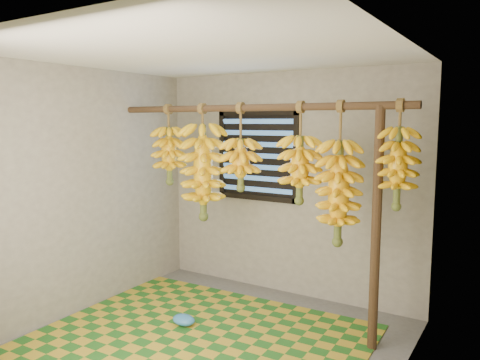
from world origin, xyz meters
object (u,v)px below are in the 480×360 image
Objects in this scene: banana_bunch_c at (241,164)px; banana_bunch_e at (339,193)px; woven_mat at (199,339)px; banana_bunch_f at (398,168)px; banana_bunch_b at (203,172)px; banana_bunch_d at (300,169)px; banana_bunch_a at (169,155)px; plastic_bag at (184,320)px; support_post at (376,231)px.

banana_bunch_c is 0.98m from banana_bunch_e.
banana_bunch_f is at bearing 23.33° from woven_mat.
woven_mat is 2.20m from banana_bunch_f.
banana_bunch_b and banana_bunch_f have the same top height.
banana_bunch_e is at bearing -0.00° from banana_bunch_d.
banana_bunch_a and banana_bunch_e have the same top height.
banana_bunch_b is (0.43, -0.00, -0.15)m from banana_bunch_a.
banana_bunch_a is at bearing 180.00° from banana_bunch_f.
banana_bunch_d is at bearing 44.81° from woven_mat.
banana_bunch_a is (-0.55, 0.49, 1.47)m from plastic_bag.
woven_mat is 3.18× the size of banana_bunch_f.
banana_bunch_a is 0.95× the size of banana_bunch_f.
support_post is at bearing 0.00° from banana_bunch_a.
woven_mat is 2.39× the size of banana_bunch_b.
banana_bunch_c reaches higher than woven_mat.
banana_bunch_a is at bearing 180.00° from banana_bunch_e.
woven_mat is 0.32m from plastic_bag.
banana_bunch_d is (1.04, 0.00, 0.08)m from banana_bunch_b.
woven_mat is 1.74m from banana_bunch_e.
woven_mat is 1.57m from banana_bunch_b.
banana_bunch_b is at bearing -0.00° from banana_bunch_a.
banana_bunch_f is (1.44, -0.00, 0.04)m from banana_bunch_c.
banana_bunch_b is at bearing 122.66° from woven_mat.
banana_bunch_e is 1.41× the size of banana_bunch_f.
banana_bunch_f is (1.47, 0.63, 1.51)m from woven_mat.
banana_bunch_a is 0.92× the size of banana_bunch_d.
banana_bunch_e and banana_bunch_f have the same top height.
banana_bunch_c is at bearing 0.00° from banana_bunch_a.
banana_bunch_b and banana_bunch_d have the same top height.
support_post reaches higher than plastic_bag.
banana_bunch_b is 1.88m from banana_bunch_f.
banana_bunch_a is at bearing -180.00° from banana_bunch_d.
banana_bunch_d is (0.64, 0.63, 1.46)m from woven_mat.
support_post is 2.45× the size of banana_bunch_a.
banana_bunch_c is at bearing 180.00° from support_post.
plastic_bag is 0.19× the size of banana_bunch_e.
banana_bunch_d is at bearing 0.00° from banana_bunch_c.
support_post is 1.77m from woven_mat.
banana_bunch_d and banana_bunch_e have the same top height.
banana_bunch_e is at bearing -0.00° from banana_bunch_c.
banana_bunch_e is (1.83, -0.00, -0.24)m from banana_bunch_a.
banana_bunch_e is 0.53m from banana_bunch_f.
banana_bunch_b is at bearing -180.00° from banana_bunch_f.
banana_bunch_d is (-0.68, 0.00, 0.46)m from support_post.
banana_bunch_d is (0.92, 0.49, 1.40)m from plastic_bag.
banana_bunch_e reaches higher than plastic_bag.
plastic_bag is at bearing -75.96° from banana_bunch_b.
woven_mat is (-1.32, -0.63, -0.99)m from support_post.
plastic_bag is at bearing -163.02° from support_post.
plastic_bag is at bearing -41.42° from banana_bunch_a.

